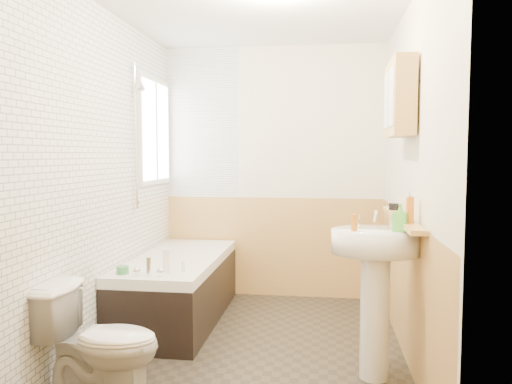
% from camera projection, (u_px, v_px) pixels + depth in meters
% --- Properties ---
extents(floor, '(2.80, 2.80, 0.00)m').
position_uv_depth(floor, '(253.00, 347.00, 3.71)').
color(floor, black).
rests_on(floor, ground).
extents(ceiling, '(2.80, 2.80, 0.00)m').
position_uv_depth(ceiling, '(253.00, 3.00, 3.52)').
color(ceiling, white).
rests_on(ceiling, ground).
extents(wall_back, '(2.20, 0.02, 2.50)m').
position_uv_depth(wall_back, '(273.00, 173.00, 5.01)').
color(wall_back, '#ECE3C2').
rests_on(wall_back, ground).
extents(wall_front, '(2.20, 0.02, 2.50)m').
position_uv_depth(wall_front, '(208.00, 196.00, 2.22)').
color(wall_front, '#ECE3C2').
rests_on(wall_front, ground).
extents(wall_left, '(0.02, 2.80, 2.50)m').
position_uv_depth(wall_left, '(108.00, 179.00, 3.77)').
color(wall_left, '#ECE3C2').
rests_on(wall_left, ground).
extents(wall_right, '(0.02, 2.80, 2.50)m').
position_uv_depth(wall_right, '(411.00, 181.00, 3.46)').
color(wall_right, '#ECE3C2').
rests_on(wall_right, ground).
extents(wainscot_right, '(0.01, 2.80, 1.00)m').
position_uv_depth(wainscot_right, '(405.00, 287.00, 3.52)').
color(wainscot_right, tan).
rests_on(wainscot_right, wall_right).
extents(wainscot_front, '(2.20, 0.01, 1.00)m').
position_uv_depth(wainscot_front, '(210.00, 357.00, 2.30)').
color(wainscot_front, tan).
rests_on(wainscot_front, wall_front).
extents(wainscot_back, '(2.20, 0.01, 1.00)m').
position_uv_depth(wainscot_back, '(273.00, 247.00, 5.04)').
color(wainscot_back, tan).
rests_on(wainscot_back, wall_back).
extents(tile_cladding_left, '(0.01, 2.80, 2.50)m').
position_uv_depth(tile_cladding_left, '(111.00, 179.00, 3.76)').
color(tile_cladding_left, white).
rests_on(tile_cladding_left, wall_left).
extents(tile_return_back, '(0.75, 0.01, 1.50)m').
position_uv_depth(tile_return_back, '(202.00, 123.00, 5.05)').
color(tile_return_back, white).
rests_on(tile_return_back, wall_back).
extents(window, '(0.03, 0.79, 0.99)m').
position_uv_depth(window, '(155.00, 131.00, 4.67)').
color(window, white).
rests_on(window, wall_left).
extents(bathtub, '(0.70, 1.66, 0.70)m').
position_uv_depth(bathtub, '(179.00, 287.00, 4.31)').
color(bathtub, black).
rests_on(bathtub, floor).
extents(shower_riser, '(0.11, 0.08, 1.21)m').
position_uv_depth(shower_riser, '(137.00, 124.00, 4.14)').
color(shower_riser, silver).
rests_on(shower_riser, wall_left).
extents(toilet, '(0.70, 0.39, 0.68)m').
position_uv_depth(toilet, '(101.00, 344.00, 2.88)').
color(toilet, white).
rests_on(toilet, floor).
extents(sink, '(0.56, 0.45, 1.08)m').
position_uv_depth(sink, '(375.00, 273.00, 3.16)').
color(sink, white).
rests_on(sink, floor).
extents(pine_shelf, '(0.10, 1.35, 0.03)m').
position_uv_depth(pine_shelf, '(401.00, 218.00, 3.42)').
color(pine_shelf, tan).
rests_on(pine_shelf, wall_right).
extents(medicine_cabinet, '(0.14, 0.57, 0.52)m').
position_uv_depth(medicine_cabinet, '(399.00, 99.00, 3.39)').
color(medicine_cabinet, tan).
rests_on(medicine_cabinet, wall_right).
extents(foam_can, '(0.06, 0.06, 0.16)m').
position_uv_depth(foam_can, '(410.00, 210.00, 3.08)').
color(foam_can, orange).
rests_on(foam_can, pine_shelf).
extents(green_bottle, '(0.05, 0.05, 0.21)m').
position_uv_depth(green_bottle, '(409.00, 206.00, 3.10)').
color(green_bottle, '#388447').
rests_on(green_bottle, pine_shelf).
extents(black_jar, '(0.10, 0.10, 0.05)m').
position_uv_depth(black_jar, '(394.00, 207.00, 3.80)').
color(black_jar, black).
rests_on(black_jar, pine_shelf).
extents(soap_bottle, '(0.14, 0.19, 0.08)m').
position_uv_depth(soap_bottle, '(400.00, 225.00, 3.07)').
color(soap_bottle, '#59C647').
rests_on(soap_bottle, sink).
extents(clear_bottle, '(0.05, 0.05, 0.11)m').
position_uv_depth(clear_bottle, '(354.00, 223.00, 3.09)').
color(clear_bottle, orange).
rests_on(clear_bottle, sink).
extents(blue_gel, '(0.06, 0.04, 0.17)m').
position_uv_depth(blue_gel, '(166.00, 261.00, 3.68)').
color(blue_gel, silver).
rests_on(blue_gel, bathtub).
extents(cream_jar, '(0.11, 0.11, 0.06)m').
position_uv_depth(cream_jar, '(123.00, 270.00, 3.66)').
color(cream_jar, '#388447').
rests_on(cream_jar, bathtub).
extents(orange_bottle, '(0.03, 0.03, 0.08)m').
position_uv_depth(orange_bottle, '(183.00, 266.00, 3.73)').
color(orange_bottle, silver).
rests_on(orange_bottle, bathtub).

